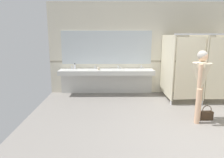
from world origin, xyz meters
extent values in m
cube|color=gray|center=(0.00, 0.00, -0.05)|extent=(7.41, 6.63, 0.10)
cube|color=beige|center=(0.00, 3.08, 1.46)|extent=(7.41, 0.12, 2.92)
cube|color=#9E937F|center=(0.00, 3.01, 1.05)|extent=(7.41, 0.01, 0.06)
cube|color=silver|center=(-1.85, 2.73, 0.75)|extent=(3.00, 0.53, 0.14)
cube|color=silver|center=(-1.85, 2.96, 0.34)|extent=(3.00, 0.08, 0.68)
cube|color=beige|center=(-2.97, 2.70, 0.77)|extent=(0.41, 0.29, 0.11)
cylinder|color=silver|center=(-2.97, 2.91, 0.88)|extent=(0.04, 0.04, 0.11)
cylinder|color=silver|center=(-2.97, 2.85, 0.92)|extent=(0.03, 0.11, 0.03)
sphere|color=silver|center=(-2.90, 2.92, 0.85)|extent=(0.04, 0.04, 0.04)
cube|color=beige|center=(-2.22, 2.70, 0.77)|extent=(0.41, 0.29, 0.11)
cylinder|color=silver|center=(-2.22, 2.91, 0.88)|extent=(0.04, 0.04, 0.11)
cylinder|color=silver|center=(-2.22, 2.85, 0.92)|extent=(0.03, 0.11, 0.03)
sphere|color=silver|center=(-2.15, 2.92, 0.85)|extent=(0.04, 0.04, 0.04)
cube|color=beige|center=(-1.47, 2.70, 0.77)|extent=(0.41, 0.29, 0.11)
cylinder|color=silver|center=(-1.47, 2.91, 0.88)|extent=(0.04, 0.04, 0.11)
cylinder|color=silver|center=(-1.47, 2.85, 0.92)|extent=(0.03, 0.11, 0.03)
sphere|color=silver|center=(-1.40, 2.92, 0.85)|extent=(0.04, 0.04, 0.04)
cube|color=beige|center=(-0.72, 2.70, 0.77)|extent=(0.41, 0.29, 0.11)
cylinder|color=silver|center=(-0.72, 2.91, 0.88)|extent=(0.04, 0.04, 0.11)
cylinder|color=silver|center=(-0.72, 2.85, 0.92)|extent=(0.03, 0.11, 0.03)
sphere|color=silver|center=(-0.65, 2.92, 0.85)|extent=(0.04, 0.04, 0.04)
cube|color=silver|center=(-1.85, 3.00, 1.50)|extent=(2.90, 0.02, 1.06)
cube|color=beige|center=(-0.04, 2.33, 1.01)|extent=(0.03, 1.32, 1.79)
cylinder|color=silver|center=(-0.04, 1.73, 0.06)|extent=(0.05, 0.05, 0.12)
cube|color=beige|center=(0.83, 2.33, 1.01)|extent=(0.03, 1.32, 1.79)
cylinder|color=silver|center=(0.83, 1.73, 0.06)|extent=(0.05, 0.05, 0.12)
cube|color=beige|center=(0.39, 1.70, 1.01)|extent=(0.79, 0.10, 1.69)
cube|color=beige|center=(1.26, 1.70, 1.01)|extent=(0.79, 0.03, 1.69)
cube|color=#B7BABF|center=(0.83, 1.70, 1.93)|extent=(1.79, 0.04, 0.04)
cylinder|color=#DBAD89|center=(0.26, 0.67, 0.39)|extent=(0.11, 0.11, 0.78)
cylinder|color=#DBAD89|center=(0.17, 0.51, 0.39)|extent=(0.11, 0.11, 0.78)
cone|color=beige|center=(0.22, 0.59, 1.00)|extent=(0.54, 0.54, 0.67)
cube|color=beige|center=(0.22, 0.59, 1.30)|extent=(0.35, 0.45, 0.10)
cylinder|color=#DBAD89|center=(0.33, 0.80, 1.08)|extent=(0.08, 0.08, 0.50)
cylinder|color=#DBAD89|center=(0.10, 0.38, 1.08)|extent=(0.08, 0.08, 0.50)
sphere|color=#DBAD89|center=(0.22, 0.59, 1.47)|extent=(0.21, 0.21, 0.21)
sphere|color=#A59E93|center=(0.21, 0.59, 1.48)|extent=(0.22, 0.22, 0.22)
cube|color=#3F2D1E|center=(0.48, 0.71, 0.10)|extent=(0.28, 0.11, 0.20)
torus|color=#3F2D1E|center=(0.48, 0.71, 0.24)|extent=(0.21, 0.02, 0.21)
cylinder|color=white|center=(-2.87, 2.89, 0.90)|extent=(0.07, 0.07, 0.15)
cylinder|color=black|center=(-2.87, 2.89, 0.99)|extent=(0.03, 0.03, 0.04)
cylinder|color=beige|center=(-2.10, 2.67, 0.86)|extent=(0.07, 0.07, 0.09)
camera|label=1|loc=(-1.75, -3.73, 1.93)|focal=33.14mm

